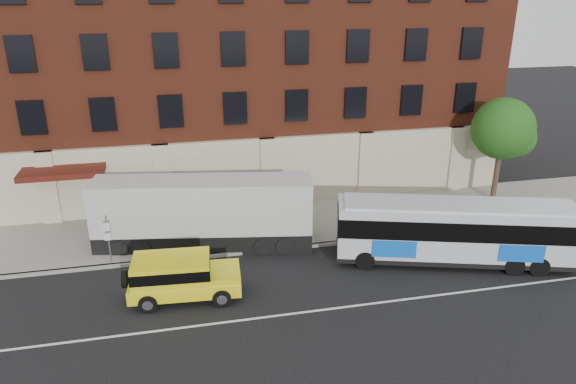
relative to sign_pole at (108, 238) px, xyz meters
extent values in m
plane|color=black|center=(8.50, -6.15, -1.45)|extent=(120.00, 120.00, 0.00)
cube|color=gray|center=(8.50, 2.85, -1.38)|extent=(60.00, 6.00, 0.15)
cube|color=gray|center=(8.50, -0.15, -1.38)|extent=(60.00, 0.25, 0.15)
cube|color=silver|center=(8.50, -5.65, -1.45)|extent=(60.00, 0.12, 0.01)
cube|color=maroon|center=(8.50, 10.85, 6.20)|extent=(30.00, 10.00, 15.00)
cube|color=#B7AF91|center=(8.50, 5.70, 0.70)|extent=(30.00, 0.35, 4.00)
cube|color=#44120C|center=(-2.50, 4.85, 1.80)|extent=(4.20, 2.20, 0.30)
cube|color=#B7AF91|center=(-3.50, 5.60, 0.70)|extent=(0.90, 0.55, 4.00)
cube|color=#B7AF91|center=(2.50, 5.60, 0.70)|extent=(0.90, 0.55, 4.00)
cube|color=#B7AF91|center=(8.50, 5.60, 0.70)|extent=(0.90, 0.55, 4.00)
cube|color=#B7AF91|center=(14.50, 5.60, 0.70)|extent=(0.90, 0.55, 4.00)
cube|color=#B7AF91|center=(20.50, 5.60, 0.70)|extent=(0.90, 0.55, 4.00)
cube|color=black|center=(-3.75, 5.77, 4.50)|extent=(1.30, 0.20, 1.80)
cube|color=black|center=(-0.25, 5.77, 4.50)|extent=(1.30, 0.20, 1.80)
cube|color=black|center=(3.25, 5.77, 4.50)|extent=(1.30, 0.20, 1.80)
cube|color=black|center=(6.75, 5.77, 4.50)|extent=(1.30, 0.20, 1.80)
cube|color=black|center=(10.25, 5.77, 4.50)|extent=(1.30, 0.20, 1.80)
cube|color=black|center=(13.75, 5.77, 4.50)|extent=(1.30, 0.20, 1.80)
cube|color=black|center=(17.25, 5.77, 4.50)|extent=(1.30, 0.20, 1.80)
cube|color=black|center=(20.75, 5.77, 4.50)|extent=(1.30, 0.20, 1.80)
cube|color=black|center=(-3.75, 5.77, 7.70)|extent=(1.30, 0.20, 1.80)
cube|color=black|center=(-0.25, 5.77, 7.70)|extent=(1.30, 0.20, 1.80)
cube|color=black|center=(3.25, 5.77, 7.70)|extent=(1.30, 0.20, 1.80)
cube|color=black|center=(6.75, 5.77, 7.70)|extent=(1.30, 0.20, 1.80)
cube|color=black|center=(10.25, 5.77, 7.70)|extent=(1.30, 0.20, 1.80)
cube|color=black|center=(13.75, 5.77, 7.70)|extent=(1.30, 0.20, 1.80)
cube|color=black|center=(17.25, 5.77, 7.70)|extent=(1.30, 0.20, 1.80)
cube|color=black|center=(20.75, 5.77, 7.70)|extent=(1.30, 0.20, 1.80)
cube|color=black|center=(-2.00, 5.63, 0.30)|extent=(2.60, 0.15, 2.80)
cube|color=black|center=(4.00, 5.63, 0.30)|extent=(2.60, 0.15, 2.80)
cube|color=black|center=(10.00, 5.63, 0.30)|extent=(2.60, 0.15, 2.80)
cube|color=black|center=(16.00, 5.63, 0.30)|extent=(2.60, 0.15, 2.80)
cylinder|color=slate|center=(0.00, 0.05, -0.20)|extent=(0.07, 0.07, 2.50)
cube|color=silver|center=(0.00, -0.10, 0.60)|extent=(0.30, 0.03, 0.40)
cube|color=silver|center=(0.00, -0.10, 0.10)|extent=(0.30, 0.03, 0.35)
cylinder|color=#392C1C|center=(22.00, 3.35, 0.20)|extent=(0.32, 0.32, 3.00)
sphere|color=#184112|center=(22.00, 3.35, 3.10)|extent=(3.60, 3.60, 3.60)
sphere|color=#184112|center=(22.70, 2.95, 2.60)|extent=(2.20, 2.20, 2.20)
sphere|color=#184112|center=(21.40, 3.75, 2.70)|extent=(2.00, 2.00, 2.00)
cube|color=silver|center=(15.80, -3.05, 0.16)|extent=(11.09, 5.32, 2.59)
cube|color=black|center=(15.80, -3.05, -1.04)|extent=(11.14, 5.38, 0.23)
cube|color=silver|center=(15.80, -3.05, 1.50)|extent=(10.48, 4.91, 0.11)
cube|color=black|center=(15.80, -3.05, 0.59)|extent=(11.18, 5.41, 0.91)
cube|color=blue|center=(12.68, -3.32, -0.32)|extent=(1.92, 0.61, 0.82)
cube|color=blue|center=(18.74, -2.72, -0.32)|extent=(1.92, 0.61, 0.82)
cylinder|color=black|center=(11.50, -2.82, -1.00)|extent=(0.95, 0.52, 0.91)
cylinder|color=black|center=(12.09, -0.86, -1.00)|extent=(0.95, 0.52, 0.91)
cylinder|color=black|center=(17.93, -4.76, -1.00)|extent=(0.95, 0.52, 0.91)
cylinder|color=black|center=(18.53, -2.80, -1.00)|extent=(0.95, 0.52, 0.91)
cylinder|color=black|center=(18.98, -5.08, -1.00)|extent=(0.95, 0.52, 0.91)
cylinder|color=black|center=(19.57, -3.11, -1.00)|extent=(0.95, 0.52, 0.91)
cube|color=yellow|center=(3.32, -3.46, -0.83)|extent=(4.69, 2.23, 0.57)
cube|color=yellow|center=(2.80, -3.42, -0.07)|extent=(3.27, 2.09, 0.95)
cube|color=black|center=(2.80, -3.42, -0.03)|extent=(3.31, 2.13, 0.48)
cube|color=yellow|center=(4.89, -3.57, -0.41)|extent=(1.55, 1.91, 0.29)
cube|color=black|center=(5.62, -3.62, -0.79)|extent=(0.17, 1.52, 0.52)
cylinder|color=black|center=(0.90, -3.28, -0.41)|extent=(0.26, 0.74, 0.72)
cylinder|color=black|center=(4.72, -4.49, -1.07)|extent=(0.78, 0.32, 0.76)
cylinder|color=silver|center=(4.72, -4.49, -1.07)|extent=(0.44, 0.32, 0.42)
cylinder|color=black|center=(4.86, -2.63, -1.07)|extent=(0.78, 0.32, 0.76)
cylinder|color=silver|center=(4.86, -2.63, -1.07)|extent=(0.44, 0.32, 0.42)
cylinder|color=black|center=(1.78, -4.28, -1.07)|extent=(0.78, 0.32, 0.76)
cylinder|color=silver|center=(1.78, -4.28, -1.07)|extent=(0.44, 0.32, 0.42)
cylinder|color=black|center=(1.92, -2.42, -1.07)|extent=(0.78, 0.32, 0.76)
cylinder|color=silver|center=(1.92, -2.42, -1.07)|extent=(0.44, 0.32, 0.42)
cube|color=black|center=(4.44, 1.11, -0.96)|extent=(10.85, 3.95, 0.98)
cube|color=beige|center=(4.44, 1.11, 0.81)|extent=(10.86, 3.98, 2.57)
cylinder|color=black|center=(0.33, 0.80, -1.01)|extent=(0.92, 0.40, 0.89)
cylinder|color=black|center=(0.68, 2.81, -1.01)|extent=(0.92, 0.40, 0.89)
cylinder|color=black|center=(1.38, 0.61, -1.01)|extent=(0.92, 0.40, 0.89)
cylinder|color=black|center=(1.73, 2.62, -1.01)|extent=(0.92, 0.40, 0.89)
cylinder|color=black|center=(7.14, -0.40, -1.01)|extent=(0.92, 0.40, 0.89)
cylinder|color=black|center=(7.50, 1.60, -1.01)|extent=(0.92, 0.40, 0.89)
cylinder|color=black|center=(8.19, -0.59, -1.01)|extent=(0.92, 0.40, 0.89)
cylinder|color=black|center=(8.55, 1.42, -1.01)|extent=(0.92, 0.40, 0.89)
camera|label=1|loc=(3.39, -23.15, 10.79)|focal=32.97mm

